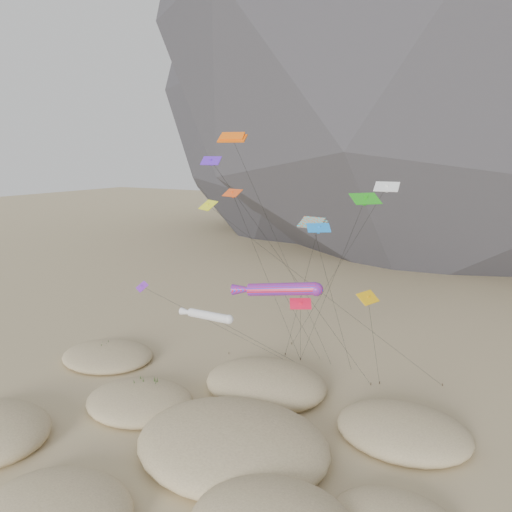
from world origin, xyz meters
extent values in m
plane|color=#CCB789|center=(0.00, 0.00, 0.00)|extent=(500.00, 500.00, 0.00)
ellipsoid|color=black|center=(8.00, 115.00, 60.00)|extent=(191.54, 147.29, 156.00)
ellipsoid|color=#2B2B30|center=(-37.00, 123.00, 44.00)|extent=(136.20, 127.83, 116.00)
ellipsoid|color=#CCB789|center=(-10.14, 5.50, 0.54)|extent=(11.26, 9.57, 2.40)
ellipsoid|color=#CCB789|center=(2.16, 3.33, 0.84)|extent=(16.95, 14.40, 3.74)
ellipsoid|color=#CCB789|center=(-0.71, 14.68, 0.80)|extent=(13.30, 11.31, 3.54)
ellipsoid|color=#CCB789|center=(14.22, 12.85, 0.62)|extent=(11.98, 10.18, 2.77)
ellipsoid|color=#CCB789|center=(-21.56, 12.38, 0.48)|extent=(11.63, 9.88, 2.11)
ellipsoid|color=black|center=(-15.55, -3.65, 0.80)|extent=(2.03, 1.74, 0.61)
ellipsoid|color=black|center=(-10.95, 7.36, 0.80)|extent=(2.85, 2.44, 0.86)
ellipsoid|color=black|center=(-10.22, 6.50, 0.70)|extent=(2.21, 1.89, 0.66)
ellipsoid|color=black|center=(3.51, 4.07, 1.10)|extent=(2.96, 2.54, 0.89)
ellipsoid|color=black|center=(5.81, 5.01, 1.00)|extent=(3.06, 2.62, 0.92)
ellipsoid|color=black|center=(-0.12, 0.92, 0.90)|extent=(2.64, 2.26, 0.79)
ellipsoid|color=black|center=(-2.07, 16.78, 1.00)|extent=(2.96, 2.53, 0.89)
ellipsoid|color=black|center=(-0.15, 14.88, 0.90)|extent=(2.63, 2.25, 0.79)
ellipsoid|color=black|center=(14.73, 12.82, 0.70)|extent=(2.61, 2.23, 0.78)
ellipsoid|color=black|center=(12.78, 11.55, 0.60)|extent=(2.41, 2.06, 0.72)
ellipsoid|color=black|center=(-23.07, 12.84, 0.50)|extent=(2.41, 2.06, 0.72)
ellipsoid|color=black|center=(-19.42, 10.48, 0.40)|extent=(2.24, 1.92, 0.67)
cylinder|color=#3F2D1E|center=(-3.04, 24.20, 0.15)|extent=(0.08, 0.08, 0.30)
cylinder|color=#3F2D1E|center=(-0.74, 23.72, 0.15)|extent=(0.08, 0.08, 0.30)
cylinder|color=#3F2D1E|center=(1.85, 20.84, 0.15)|extent=(0.08, 0.08, 0.30)
cylinder|color=#3F2D1E|center=(9.51, 22.09, 0.15)|extent=(0.08, 0.08, 0.30)
cylinder|color=#3F2D1E|center=(8.76, 21.37, 0.15)|extent=(0.08, 0.08, 0.30)
cylinder|color=#3F2D1E|center=(-3.88, 27.90, 0.15)|extent=(0.08, 0.08, 0.30)
cylinder|color=#3F2D1E|center=(15.63, 24.99, 0.15)|extent=(0.08, 0.08, 0.30)
cylinder|color=#3F2D1E|center=(-9.39, 21.00, 0.15)|extent=(0.08, 0.08, 0.30)
cylinder|color=red|center=(3.73, 9.28, 13.13)|extent=(6.37, 2.34, 1.77)
sphere|color=red|center=(6.76, 9.89, 13.37)|extent=(1.19, 1.19, 1.19)
cone|color=red|center=(0.39, 8.61, 12.82)|extent=(2.72, 1.50, 1.27)
cylinder|color=black|center=(2.49, 17.24, 6.56)|extent=(2.50, 15.94, 13.14)
cylinder|color=silver|center=(-4.89, 10.35, 8.93)|extent=(5.54, 1.83, 1.24)
sphere|color=silver|center=(-2.22, 9.87, 9.15)|extent=(0.91, 0.91, 0.91)
cone|color=silver|center=(-7.83, 10.89, 8.66)|extent=(2.32, 1.17, 0.93)
cylinder|color=black|center=(-2.76, 16.52, 4.47)|extent=(4.28, 12.36, 8.95)
cube|color=#E6580C|center=(-4.42, 14.30, 26.33)|extent=(3.03, 1.63, 0.84)
cube|color=#E6580C|center=(-4.42, 14.30, 26.56)|extent=(2.56, 1.30, 0.82)
cylinder|color=black|center=(-0.72, 19.37, 13.17)|extent=(7.43, 10.16, 26.34)
cube|color=#DC5017|center=(5.89, 10.75, 18.91)|extent=(2.64, 1.42, 0.69)
cube|color=#DC5017|center=(5.89, 10.75, 19.14)|extent=(2.24, 1.14, 0.68)
cylinder|color=black|center=(5.74, 17.47, 9.45)|extent=(0.32, 13.46, 18.92)
cube|color=purple|center=(-13.76, 10.55, 10.74)|extent=(2.19, 1.94, 0.77)
cube|color=purple|center=(-13.76, 10.55, 10.59)|extent=(0.33, 0.33, 0.67)
cylinder|color=black|center=(-5.95, 15.69, 5.40)|extent=(15.63, 10.32, 10.71)
cube|color=yellow|center=(-6.72, 13.20, 19.67)|extent=(2.67, 2.26, 0.93)
cube|color=yellow|center=(-6.72, 13.20, 19.52)|extent=(0.39, 0.39, 0.81)
cylinder|color=black|center=(4.45, 19.09, 9.86)|extent=(22.38, 11.81, 19.64)
cube|color=red|center=(5.42, 9.60, 11.95)|extent=(2.07, 1.72, 0.79)
cube|color=red|center=(5.42, 9.60, 11.80)|extent=(0.33, 0.34, 0.63)
cylinder|color=black|center=(2.34, 16.66, 6.00)|extent=(6.18, 14.15, 11.92)
cube|color=#ECAC0C|center=(10.84, 11.52, 12.79)|extent=(1.64, 2.31, 0.85)
cube|color=#ECAC0C|center=(10.84, 11.52, 12.64)|extent=(0.34, 0.32, 0.71)
cylinder|color=black|center=(10.17, 16.80, 6.42)|extent=(1.35, 10.59, 12.76)
cube|color=blue|center=(7.58, 8.00, 19.05)|extent=(2.11, 1.87, 0.62)
cube|color=blue|center=(7.58, 8.00, 18.90)|extent=(0.27, 0.25, 0.65)
cylinder|color=black|center=(2.27, 16.10, 9.55)|extent=(10.65, 16.23, 19.02)
cube|color=#5221C3|center=(-4.57, 10.72, 24.20)|extent=(2.00, 1.18, 0.81)
cube|color=#5221C3|center=(-4.57, 10.72, 24.05)|extent=(0.26, 0.31, 0.63)
cylinder|color=black|center=(2.10, 16.04, 12.13)|extent=(13.35, 10.68, 24.17)
cube|color=#209D18|center=(10.09, 11.99, 21.17)|extent=(2.65, 2.76, 0.85)
cube|color=#209D18|center=(10.09, 11.99, 21.02)|extent=(0.36, 0.37, 0.86)
cylinder|color=black|center=(4.68, 17.86, 10.61)|extent=(10.86, 11.76, 21.13)
cube|color=#DC4714|center=(-2.02, 10.40, 21.30)|extent=(2.02, 1.41, 0.66)
cube|color=#DC4714|center=(-2.02, 10.40, 21.15)|extent=(0.26, 0.23, 0.63)
cylinder|color=black|center=(-1.38, 17.06, 10.67)|extent=(1.31, 13.34, 21.26)
cube|color=silver|center=(11.04, 14.93, 22.03)|extent=(2.17, 1.24, 0.81)
cube|color=silver|center=(11.04, 14.93, 21.88)|extent=(0.27, 0.27, 0.71)
cylinder|color=black|center=(3.58, 21.41, 11.04)|extent=(14.95, 13.00, 21.99)
camera|label=1|loc=(22.54, -28.88, 24.90)|focal=35.00mm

